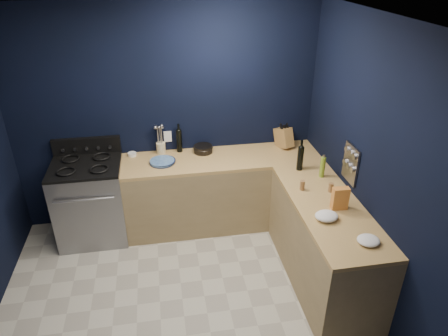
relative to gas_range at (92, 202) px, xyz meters
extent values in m
cube|color=#B7B2A1|center=(0.93, -1.42, -0.47)|extent=(3.50, 3.50, 0.02)
cube|color=silver|center=(0.93, -1.42, 2.15)|extent=(3.50, 3.50, 0.02)
cube|color=black|center=(0.93, 0.34, 0.84)|extent=(3.50, 0.02, 2.60)
cube|color=black|center=(2.69, -1.42, 0.84)|extent=(0.02, 3.50, 2.60)
cube|color=#977F55|center=(1.53, 0.02, -0.03)|extent=(2.30, 0.63, 0.86)
cube|color=olive|center=(1.53, 0.02, 0.42)|extent=(2.30, 0.63, 0.04)
cube|color=#977F55|center=(2.37, -1.13, -0.03)|extent=(0.63, 1.67, 0.86)
cube|color=olive|center=(2.37, -1.13, 0.42)|extent=(0.63, 1.67, 0.04)
cube|color=gray|center=(0.00, 0.00, 0.00)|extent=(0.76, 0.66, 0.92)
cube|color=black|center=(0.00, -0.32, -0.01)|extent=(0.59, 0.02, 0.42)
cube|color=black|center=(0.00, 0.00, 0.48)|extent=(0.76, 0.66, 0.03)
cube|color=black|center=(0.00, 0.30, 0.58)|extent=(0.76, 0.06, 0.20)
cube|color=gray|center=(2.67, -0.87, 0.72)|extent=(0.02, 0.28, 0.38)
cube|color=white|center=(0.93, 0.32, 0.62)|extent=(0.09, 0.02, 0.13)
cylinder|color=#314E91|center=(0.84, -0.01, 0.46)|extent=(0.37, 0.37, 0.04)
cylinder|color=white|center=(0.50, 0.24, 0.46)|extent=(0.12, 0.12, 0.04)
cylinder|color=#F6E8BF|center=(0.84, 0.25, 0.51)|extent=(0.14, 0.14, 0.13)
cylinder|color=black|center=(1.06, 0.26, 0.58)|extent=(0.08, 0.08, 0.27)
cylinder|color=black|center=(1.33, 0.20, 0.48)|extent=(0.27, 0.27, 0.08)
cube|color=olive|center=(2.32, 0.19, 0.56)|extent=(0.22, 0.31, 0.29)
cylinder|color=black|center=(2.32, -0.41, 0.57)|extent=(0.08, 0.08, 0.27)
cylinder|color=olive|center=(2.50, -0.60, 0.55)|extent=(0.05, 0.05, 0.23)
cylinder|color=olive|center=(2.21, -0.82, 0.49)|extent=(0.06, 0.06, 0.10)
cylinder|color=olive|center=(2.48, -0.90, 0.49)|extent=(0.06, 0.06, 0.10)
cube|color=#C94B29|center=(2.43, -1.20, 0.55)|extent=(0.15, 0.08, 0.22)
ellipsoid|color=white|center=(2.25, -1.35, 0.48)|extent=(0.22, 0.19, 0.07)
ellipsoid|color=white|center=(2.46, -1.72, 0.47)|extent=(0.21, 0.19, 0.06)
camera|label=1|loc=(0.85, -4.12, 2.58)|focal=32.51mm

